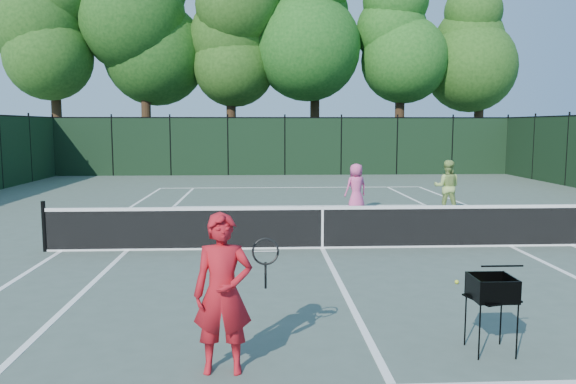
{
  "coord_description": "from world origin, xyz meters",
  "views": [
    {
      "loc": [
        -1.32,
        -11.7,
        2.6
      ],
      "look_at": [
        -0.68,
        1.0,
        1.1
      ],
      "focal_mm": 35.0,
      "sensor_mm": 36.0,
      "label": 1
    }
  ],
  "objects_px": {
    "coach": "(223,293)",
    "player_pink": "(356,187)",
    "loose_ball_midcourt": "(457,282)",
    "ball_hopper": "(492,289)",
    "player_green": "(447,187)"
  },
  "relations": [
    {
      "from": "coach",
      "to": "player_pink",
      "type": "xyz_separation_m",
      "value": [
        3.32,
        11.14,
        -0.13
      ]
    },
    {
      "from": "player_pink",
      "to": "loose_ball_midcourt",
      "type": "xyz_separation_m",
      "value": [
        0.32,
        -7.99,
        -0.7
      ]
    },
    {
      "from": "player_pink",
      "to": "ball_hopper",
      "type": "xyz_separation_m",
      "value": [
        -0.28,
        -10.78,
        0.02
      ]
    },
    {
      "from": "coach",
      "to": "ball_hopper",
      "type": "height_order",
      "value": "coach"
    },
    {
      "from": "player_green",
      "to": "ball_hopper",
      "type": "height_order",
      "value": "player_green"
    },
    {
      "from": "ball_hopper",
      "to": "player_pink",
      "type": "bearing_deg",
      "value": 71.53
    },
    {
      "from": "loose_ball_midcourt",
      "to": "player_green",
      "type": "bearing_deg",
      "value": 72.7
    },
    {
      "from": "player_green",
      "to": "ball_hopper",
      "type": "relative_size",
      "value": 1.77
    },
    {
      "from": "player_pink",
      "to": "coach",
      "type": "bearing_deg",
      "value": 51.35
    },
    {
      "from": "coach",
      "to": "player_pink",
      "type": "relative_size",
      "value": 1.17
    },
    {
      "from": "player_pink",
      "to": "player_green",
      "type": "distance_m",
      "value": 2.7
    },
    {
      "from": "coach",
      "to": "loose_ball_midcourt",
      "type": "bearing_deg",
      "value": 41.02
    },
    {
      "from": "player_green",
      "to": "ball_hopper",
      "type": "xyz_separation_m",
      "value": [
        -2.93,
        -10.26,
        -0.04
      ]
    },
    {
      "from": "ball_hopper",
      "to": "loose_ball_midcourt",
      "type": "distance_m",
      "value": 2.94
    },
    {
      "from": "coach",
      "to": "ball_hopper",
      "type": "distance_m",
      "value": 3.06
    }
  ]
}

